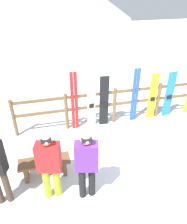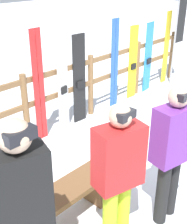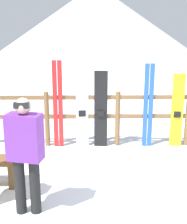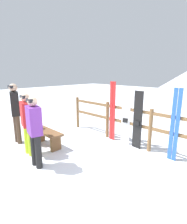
% 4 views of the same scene
% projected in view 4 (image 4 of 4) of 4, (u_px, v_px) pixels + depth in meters
% --- Properties ---
extents(ground_plane, '(40.00, 40.00, 0.00)m').
position_uv_depth(ground_plane, '(93.00, 187.00, 3.20)').
color(ground_plane, white).
extents(fence, '(5.94, 0.10, 1.15)m').
position_uv_depth(fence, '(150.00, 126.00, 4.51)').
color(fence, brown).
rests_on(fence, ground).
extents(bench, '(1.12, 0.36, 0.46)m').
position_uv_depth(bench, '(47.00, 135.00, 4.91)').
color(bench, brown).
rests_on(bench, ground).
extents(person_purple, '(0.48, 0.33, 1.57)m').
position_uv_depth(person_purple, '(34.00, 128.00, 3.72)').
color(person_purple, black).
rests_on(person_purple, ground).
extents(person_black, '(0.44, 0.33, 1.74)m').
position_uv_depth(person_black, '(15.00, 109.00, 4.99)').
color(person_black, '#4C3828').
rests_on(person_black, ground).
extents(person_red, '(0.49, 0.35, 1.56)m').
position_uv_depth(person_red, '(27.00, 120.00, 4.30)').
color(person_red, '#B7D826').
rests_on(person_red, ground).
extents(ski_pair_red, '(0.19, 0.02, 1.79)m').
position_uv_depth(ski_pair_red, '(112.00, 111.00, 5.26)').
color(ski_pair_red, red).
rests_on(ski_pair_red, ground).
extents(snowboard_white, '(0.25, 0.09, 1.59)m').
position_uv_depth(snowboard_white, '(126.00, 118.00, 4.95)').
color(snowboard_white, white).
rests_on(snowboard_white, ground).
extents(snowboard_black_stripe, '(0.27, 0.07, 1.58)m').
position_uv_depth(snowboard_black_stripe, '(138.00, 120.00, 4.69)').
color(snowboard_black_stripe, black).
rests_on(snowboard_black_stripe, ground).
extents(ski_pair_blue, '(0.20, 0.02, 1.72)m').
position_uv_depth(ski_pair_blue, '(175.00, 125.00, 4.01)').
color(ski_pair_blue, blue).
rests_on(ski_pair_blue, ground).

